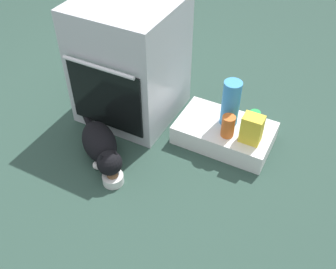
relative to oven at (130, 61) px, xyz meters
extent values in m
plane|color=#284238|center=(-0.04, -0.35, -0.39)|extent=(8.00, 8.00, 0.00)
cube|color=#B7BABF|center=(0.00, 0.00, 0.00)|extent=(0.59, 0.59, 0.79)
cube|color=black|center=(0.00, -0.30, -0.10)|extent=(0.51, 0.01, 0.43)
cylinder|color=silver|center=(0.00, -0.33, 0.14)|extent=(0.48, 0.02, 0.02)
cube|color=white|center=(0.68, -0.01, -0.33)|extent=(0.59, 0.36, 0.13)
cylinder|color=white|center=(0.24, -0.63, -0.37)|extent=(0.12, 0.12, 0.06)
sphere|color=brown|center=(0.24, -0.63, -0.35)|extent=(0.07, 0.07, 0.07)
ellipsoid|color=black|center=(0.06, -0.48, -0.28)|extent=(0.38, 0.36, 0.19)
sphere|color=black|center=(0.22, -0.60, -0.27)|extent=(0.15, 0.15, 0.15)
cone|color=black|center=(0.24, -0.57, -0.21)|extent=(0.05, 0.05, 0.07)
cone|color=black|center=(0.19, -0.64, -0.21)|extent=(0.05, 0.05, 0.07)
cylinder|color=black|center=(-0.16, -0.31, -0.33)|extent=(0.25, 0.21, 0.05)
sphere|color=silver|center=(0.17, -0.50, -0.37)|extent=(0.05, 0.05, 0.05)
sphere|color=silver|center=(0.10, -0.58, -0.37)|extent=(0.05, 0.05, 0.05)
cylinder|color=#388CD1|center=(0.68, 0.03, -0.11)|extent=(0.11, 0.11, 0.30)
cube|color=yellow|center=(0.86, -0.07, -0.17)|extent=(0.12, 0.09, 0.18)
cylinder|color=green|center=(0.83, 0.05, -0.20)|extent=(0.07, 0.07, 0.12)
cylinder|color=#D16023|center=(0.72, -0.08, -0.19)|extent=(0.08, 0.08, 0.14)
camera|label=1|loc=(1.20, -1.77, 1.33)|focal=41.42mm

